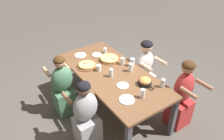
{
  "coord_description": "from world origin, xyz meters",
  "views": [
    {
      "loc": [
        2.44,
        -1.66,
        2.76
      ],
      "look_at": [
        0.0,
        0.0,
        0.83
      ],
      "focal_mm": 35.0,
      "sensor_mm": 36.0,
      "label": 1
    }
  ],
  "objects_px": {
    "pizza_board_main": "(109,59)",
    "drinking_glass_d": "(111,73)",
    "pizza_board_second": "(87,65)",
    "empty_plate_c": "(97,55)",
    "empty_plate_b": "(123,85)",
    "drinking_glass_c": "(163,83)",
    "diner_far_center": "(144,72)",
    "drinking_glass_f": "(122,61)",
    "drinking_glass_b": "(143,94)",
    "drinking_glass_g": "(105,51)",
    "diner_near_midleft": "(63,88)",
    "diner_far_right": "(182,97)",
    "drinking_glass_e": "(132,63)",
    "drinking_glass_h": "(99,68)",
    "empty_plate_d": "(80,55)",
    "drinking_glass_a": "(131,67)",
    "empty_plate_a": "(127,100)",
    "skillet_bowl": "(145,82)",
    "diner_near_midright": "(86,117)"
  },
  "relations": [
    {
      "from": "empty_plate_a",
      "to": "drinking_glass_f",
      "type": "xyz_separation_m",
      "value": [
        -0.79,
        0.51,
        0.05
      ]
    },
    {
      "from": "pizza_board_second",
      "to": "drinking_glass_g",
      "type": "xyz_separation_m",
      "value": [
        -0.23,
        0.51,
        0.02
      ]
    },
    {
      "from": "empty_plate_c",
      "to": "diner_near_midleft",
      "type": "distance_m",
      "value": 0.89
    },
    {
      "from": "pizza_board_second",
      "to": "empty_plate_c",
      "type": "xyz_separation_m",
      "value": [
        -0.25,
        0.35,
        -0.02
      ]
    },
    {
      "from": "pizza_board_main",
      "to": "drinking_glass_d",
      "type": "height_order",
      "value": "drinking_glass_d"
    },
    {
      "from": "drinking_glass_c",
      "to": "diner_far_center",
      "type": "relative_size",
      "value": 0.12
    },
    {
      "from": "pizza_board_main",
      "to": "empty_plate_a",
      "type": "height_order",
      "value": "pizza_board_main"
    },
    {
      "from": "empty_plate_b",
      "to": "drinking_glass_a",
      "type": "relative_size",
      "value": 1.24
    },
    {
      "from": "drinking_glass_c",
      "to": "diner_far_right",
      "type": "height_order",
      "value": "diner_far_right"
    },
    {
      "from": "drinking_glass_e",
      "to": "diner_near_midleft",
      "type": "bearing_deg",
      "value": -110.94
    },
    {
      "from": "drinking_glass_h",
      "to": "diner_far_center",
      "type": "distance_m",
      "value": 0.92
    },
    {
      "from": "pizza_board_main",
      "to": "empty_plate_c",
      "type": "relative_size",
      "value": 1.95
    },
    {
      "from": "empty_plate_a",
      "to": "drinking_glass_f",
      "type": "relative_size",
      "value": 1.8
    },
    {
      "from": "drinking_glass_h",
      "to": "diner_near_midleft",
      "type": "xyz_separation_m",
      "value": [
        -0.23,
        -0.56,
        -0.32
      ]
    },
    {
      "from": "empty_plate_b",
      "to": "drinking_glass_c",
      "type": "relative_size",
      "value": 1.34
    },
    {
      "from": "empty_plate_c",
      "to": "drinking_glass_g",
      "type": "relative_size",
      "value": 1.74
    },
    {
      "from": "drinking_glass_a",
      "to": "drinking_glass_h",
      "type": "bearing_deg",
      "value": -126.42
    },
    {
      "from": "empty_plate_d",
      "to": "diner_far_center",
      "type": "bearing_deg",
      "value": 47.15
    },
    {
      "from": "drinking_glass_f",
      "to": "drinking_glass_h",
      "type": "relative_size",
      "value": 1.19
    },
    {
      "from": "drinking_glass_c",
      "to": "diner_far_right",
      "type": "bearing_deg",
      "value": 62.58
    },
    {
      "from": "pizza_board_main",
      "to": "drinking_glass_e",
      "type": "relative_size",
      "value": 2.51
    },
    {
      "from": "pizza_board_second",
      "to": "empty_plate_c",
      "type": "height_order",
      "value": "pizza_board_second"
    },
    {
      "from": "empty_plate_d",
      "to": "drinking_glass_a",
      "type": "relative_size",
      "value": 1.47
    },
    {
      "from": "pizza_board_second",
      "to": "empty_plate_c",
      "type": "bearing_deg",
      "value": 125.63
    },
    {
      "from": "empty_plate_c",
      "to": "drinking_glass_f",
      "type": "bearing_deg",
      "value": 20.51
    },
    {
      "from": "drinking_glass_c",
      "to": "diner_near_midright",
      "type": "xyz_separation_m",
      "value": [
        -0.34,
        -1.12,
        -0.33
      ]
    },
    {
      "from": "empty_plate_d",
      "to": "empty_plate_b",
      "type": "bearing_deg",
      "value": 4.67
    },
    {
      "from": "drinking_glass_g",
      "to": "drinking_glass_a",
      "type": "bearing_deg",
      "value": 0.74
    },
    {
      "from": "diner_far_right",
      "to": "drinking_glass_a",
      "type": "bearing_deg",
      "value": -59.95
    },
    {
      "from": "diner_near_midleft",
      "to": "drinking_glass_c",
      "type": "bearing_deg",
      "value": -45.55
    },
    {
      "from": "skillet_bowl",
      "to": "drinking_glass_b",
      "type": "height_order",
      "value": "drinking_glass_b"
    },
    {
      "from": "diner_near_midleft",
      "to": "diner_far_center",
      "type": "bearing_deg",
      "value": -16.35
    },
    {
      "from": "empty_plate_d",
      "to": "diner_near_midright",
      "type": "height_order",
      "value": "diner_near_midright"
    },
    {
      "from": "drinking_glass_d",
      "to": "drinking_glass_e",
      "type": "bearing_deg",
      "value": 97.66
    },
    {
      "from": "diner_far_right",
      "to": "diner_far_center",
      "type": "relative_size",
      "value": 1.03
    },
    {
      "from": "empty_plate_a",
      "to": "drinking_glass_h",
      "type": "relative_size",
      "value": 2.14
    },
    {
      "from": "drinking_glass_f",
      "to": "drinking_glass_b",
      "type": "bearing_deg",
      "value": -18.64
    },
    {
      "from": "empty_plate_c",
      "to": "drinking_glass_e",
      "type": "distance_m",
      "value": 0.73
    },
    {
      "from": "diner_near_midleft",
      "to": "diner_far_right",
      "type": "bearing_deg",
      "value": -42.36
    },
    {
      "from": "empty_plate_a",
      "to": "drinking_glass_d",
      "type": "height_order",
      "value": "drinking_glass_d"
    },
    {
      "from": "empty_plate_b",
      "to": "diner_far_center",
      "type": "relative_size",
      "value": 0.16
    },
    {
      "from": "drinking_glass_f",
      "to": "diner_far_center",
      "type": "height_order",
      "value": "diner_far_center"
    },
    {
      "from": "pizza_board_main",
      "to": "drinking_glass_a",
      "type": "xyz_separation_m",
      "value": [
        0.49,
        0.09,
        0.04
      ]
    },
    {
      "from": "drinking_glass_f",
      "to": "drinking_glass_g",
      "type": "distance_m",
      "value": 0.51
    },
    {
      "from": "pizza_board_second",
      "to": "drinking_glass_e",
      "type": "height_order",
      "value": "drinking_glass_e"
    },
    {
      "from": "empty_plate_b",
      "to": "drinking_glass_b",
      "type": "relative_size",
      "value": 1.29
    },
    {
      "from": "drinking_glass_d",
      "to": "drinking_glass_h",
      "type": "xyz_separation_m",
      "value": [
        -0.26,
        -0.07,
        -0.02
      ]
    },
    {
      "from": "drinking_glass_c",
      "to": "drinking_glass_e",
      "type": "distance_m",
      "value": 0.71
    },
    {
      "from": "empty_plate_c",
      "to": "diner_near_midright",
      "type": "distance_m",
      "value": 1.35
    },
    {
      "from": "pizza_board_main",
      "to": "diner_far_right",
      "type": "distance_m",
      "value": 1.38
    }
  ]
}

